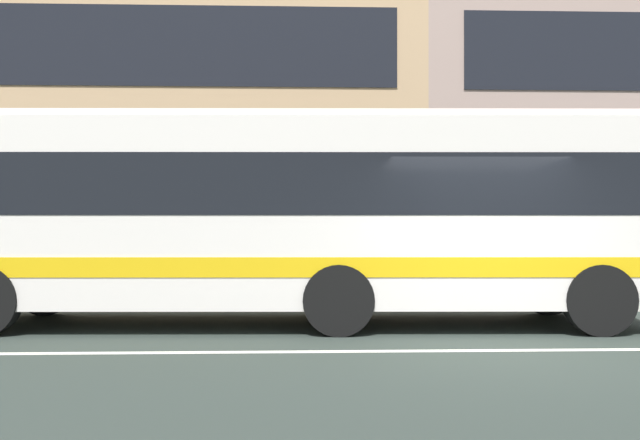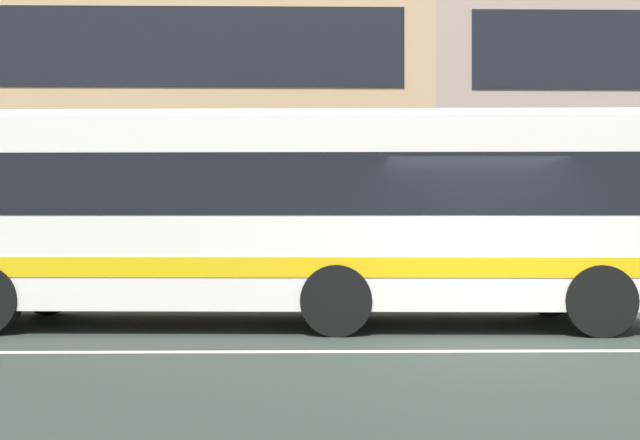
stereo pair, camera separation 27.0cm
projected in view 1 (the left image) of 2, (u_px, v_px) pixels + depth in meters
ground_plane at (504, 351)px, 9.03m from camera, size 160.00×160.00×0.00m
lane_centre_line at (504, 350)px, 9.03m from camera, size 60.00×0.16×0.01m
apartment_block_left at (81, 108)px, 25.16m from camera, size 22.14×10.55×11.13m
transit_bus at (295, 211)px, 11.39m from camera, size 10.69×2.94×3.20m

